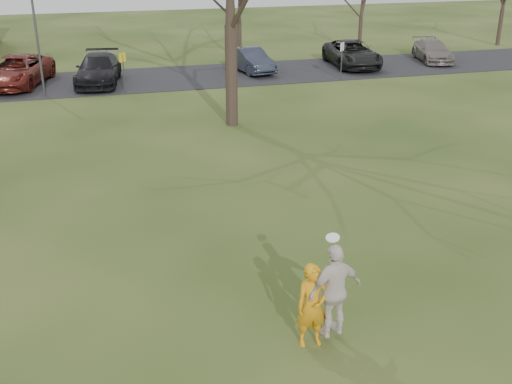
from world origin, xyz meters
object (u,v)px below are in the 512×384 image
at_px(car_3, 98,69).
at_px(player_defender, 312,306).
at_px(car_2, 17,71).
at_px(lamp_post, 34,16).
at_px(car_5, 251,60).
at_px(car_7, 433,51).
at_px(car_6, 352,54).
at_px(catching_play, 335,290).

bearing_deg(car_3, player_defender, -74.13).
bearing_deg(car_2, lamp_post, -46.21).
height_order(car_3, car_5, car_3).
bearing_deg(lamp_post, car_3, 36.25).
bearing_deg(car_2, car_3, 7.05).
bearing_deg(car_3, car_7, 11.22).
bearing_deg(car_2, player_defender, -57.85).
xyz_separation_m(car_3, car_6, (15.33, 0.78, -0.01)).
distance_m(player_defender, lamp_post, 23.86).
height_order(car_5, lamp_post, lamp_post).
bearing_deg(player_defender, car_5, 78.61).
bearing_deg(catching_play, player_defender, 179.88).
bearing_deg(car_2, catching_play, -56.90).
xyz_separation_m(car_7, catching_play, (-17.44, -25.86, 0.47)).
bearing_deg(car_7, catching_play, -110.70).
relative_size(catching_play, lamp_post, 0.34).
xyz_separation_m(car_3, car_5, (8.82, 0.78, -0.08)).
relative_size(car_2, car_7, 1.28).
relative_size(player_defender, car_7, 0.40).
bearing_deg(car_6, car_3, -171.44).
bearing_deg(player_defender, catching_play, 0.99).
distance_m(car_6, lamp_post, 18.63).
relative_size(car_5, catching_play, 1.99).
bearing_deg(player_defender, lamp_post, 105.57).
height_order(car_3, car_6, car_3).
height_order(car_7, lamp_post, lamp_post).
height_order(car_2, lamp_post, lamp_post).
bearing_deg(catching_play, car_7, 56.00).
bearing_deg(car_6, catching_play, -108.93).
height_order(player_defender, car_2, player_defender).
bearing_deg(car_6, lamp_post, -165.47).
relative_size(car_7, lamp_post, 0.71).
bearing_deg(car_5, car_6, -10.39).
xyz_separation_m(car_5, lamp_post, (-11.62, -2.84, 3.24)).
relative_size(car_2, car_6, 1.04).
xyz_separation_m(car_2, lamp_post, (1.43, -2.74, 3.14)).
relative_size(car_6, car_7, 1.24).
height_order(car_5, car_6, car_6).
bearing_deg(catching_play, car_3, 98.12).
xyz_separation_m(car_3, car_7, (21.01, 0.89, -0.13)).
bearing_deg(car_3, lamp_post, -134.97).
bearing_deg(car_5, player_defender, -112.93).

